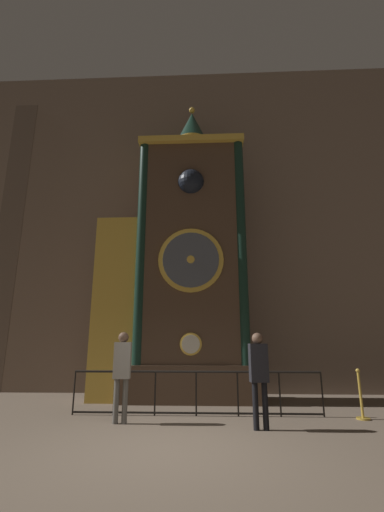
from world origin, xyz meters
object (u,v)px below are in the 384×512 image
Objects in this scene: visitor_near at (122,367)px; visitor_far at (259,370)px; clock_tower at (180,266)px; stanchion_post at (361,403)px.

visitor_far is (2.74, -0.40, -0.02)m from visitor_near.
clock_tower is 4.07m from visitor_near.
visitor_near is at bearing -108.48° from clock_tower.
clock_tower reaches higher than visitor_near.
clock_tower is 5.31× the size of visitor_near.
clock_tower is 4.62m from visitor_far.
stanchion_post is at bearing -28.33° from clock_tower.
clock_tower is 9.26× the size of stanchion_post.
visitor_far is 2.60m from stanchion_post.
visitor_far is at bearing -13.57° from visitor_near.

